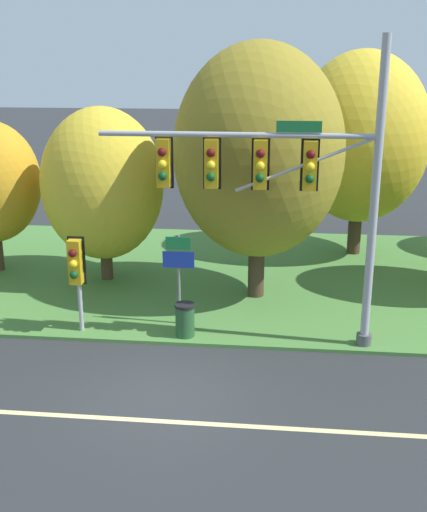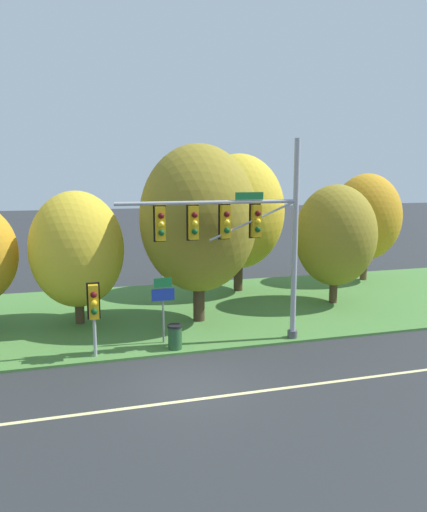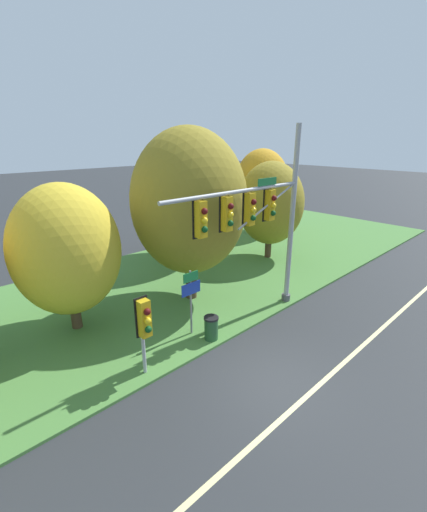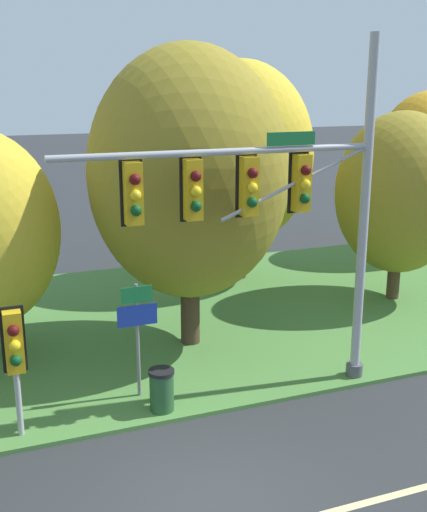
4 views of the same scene
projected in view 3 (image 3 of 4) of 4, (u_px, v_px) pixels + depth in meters
name	position (u px, v px, depth m)	size (l,w,h in m)	color
ground_plane	(273.00, 379.00, 11.08)	(160.00, 160.00, 0.00)	#282B2D
lane_stripe	(305.00, 398.00, 10.26)	(36.00, 0.16, 0.01)	beige
grass_verge	(137.00, 296.00, 16.72)	(48.00, 11.50, 0.10)	#477A38
traffic_signal_mast	(259.00, 216.00, 13.28)	(7.12, 0.49, 7.85)	#9EA0A5
pedestrian_signal_near_kerb	(144.00, 322.00, 10.50)	(0.46, 0.55, 2.74)	#9EA0A5
route_sign_post	(191.00, 293.00, 12.92)	(0.89, 0.08, 2.63)	slate
tree_behind_signpost	(66.00, 250.00, 12.85)	(4.03, 4.03, 5.81)	#4C3823
tree_mid_verge	(189.00, 203.00, 15.05)	(5.13, 5.13, 7.80)	#423021
tree_tall_centre	(182.00, 187.00, 20.85)	(5.03, 5.03, 7.59)	#423021
tree_right_far	(271.00, 204.00, 20.97)	(4.06, 4.06, 6.00)	#4C3823
tree_furthest_back	(262.00, 183.00, 26.89)	(4.19, 4.19, 6.52)	brown
trash_bin	(211.00, 328.00, 12.96)	(0.56, 0.56, 0.93)	#234C28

